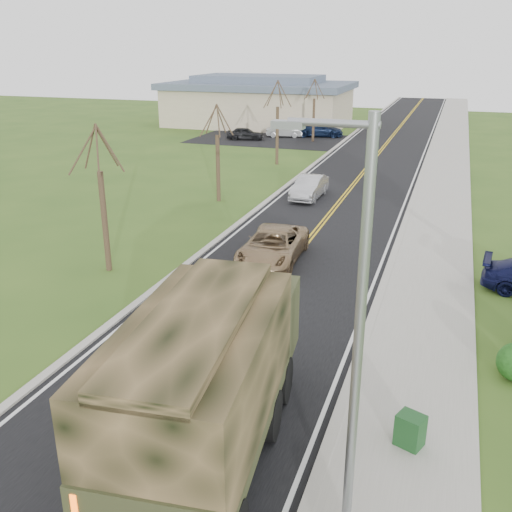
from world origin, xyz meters
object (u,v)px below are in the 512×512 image
at_px(military_truck, 209,369).
at_px(sedan_silver, 309,187).
at_px(suv_champagne, 273,246).
at_px(utility_box_near, 410,430).

xyz_separation_m(military_truck, sedan_silver, (-3.63, 23.68, -1.58)).
relative_size(suv_champagne, sedan_silver, 1.23).
height_order(suv_champagne, sedan_silver, suv_champagne).
relative_size(sedan_silver, utility_box_near, 5.20).
bearing_deg(sedan_silver, utility_box_near, -68.48).
bearing_deg(suv_champagne, military_truck, -81.40).
height_order(sedan_silver, utility_box_near, sedan_silver).
bearing_deg(utility_box_near, sedan_silver, 131.71).
height_order(military_truck, suv_champagne, military_truck).
height_order(suv_champagne, utility_box_near, suv_champagne).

